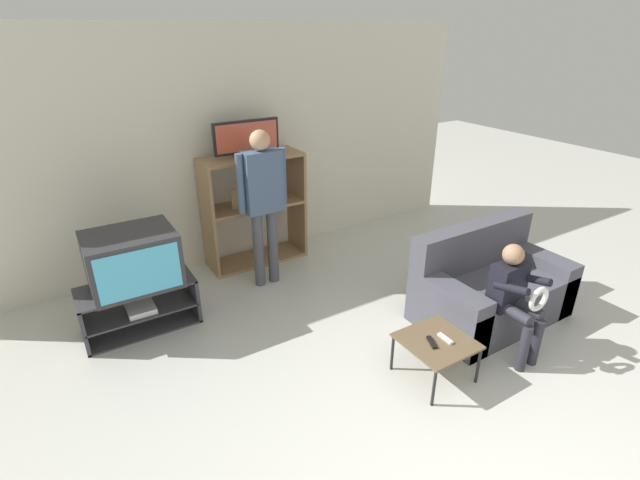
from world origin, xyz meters
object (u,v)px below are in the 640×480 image
object	(u,v)px
television_flat	(247,139)
couch	(489,288)
tv_stand	(139,306)
television_main	(132,259)
person_standing_adult	(263,195)
person_seated_child	(515,293)
remote_control_white	(445,338)
media_shelf	(254,209)
snack_table	(436,344)
remote_control_black	(432,342)

from	to	relation	value
television_flat	couch	size ratio (longest dim) A/B	0.52
tv_stand	couch	size ratio (longest dim) A/B	0.70
television_main	television_flat	world-z (taller)	television_flat
person_standing_adult	couch	bearing A→B (deg)	-47.50
couch	person_seated_child	bearing A→B (deg)	-123.95
remote_control_white	television_flat	bearing A→B (deg)	101.50
television_main	person_seated_child	distance (m)	3.25
tv_stand	media_shelf	size ratio (longest dim) A/B	0.79
tv_stand	person_standing_adult	world-z (taller)	person_standing_adult
remote_control_white	couch	world-z (taller)	couch
tv_stand	couch	bearing A→B (deg)	-27.98
television_main	remote_control_white	distance (m)	2.72
media_shelf	television_main	bearing A→B (deg)	-155.05
person_standing_adult	person_seated_child	bearing A→B (deg)	-60.56
media_shelf	person_standing_adult	size ratio (longest dim) A/B	0.76
person_standing_adult	remote_control_white	bearing A→B (deg)	-75.40
couch	person_seated_child	distance (m)	0.64
television_main	person_seated_child	world-z (taller)	person_seated_child
snack_table	person_standing_adult	bearing A→B (deg)	103.17
television_flat	person_seated_child	world-z (taller)	television_flat
television_main	person_seated_child	xyz separation A→B (m)	(2.54, -2.02, -0.11)
media_shelf	couch	size ratio (longest dim) A/B	0.89
person_seated_child	couch	bearing A→B (deg)	56.05
person_standing_adult	person_seated_child	size ratio (longest dim) A/B	1.68
television_main	person_standing_adult	size ratio (longest dim) A/B	0.45
television_main	remote_control_black	distance (m)	2.62
television_flat	remote_control_white	world-z (taller)	television_flat
media_shelf	remote_control_black	bearing A→B (deg)	-83.76
tv_stand	remote_control_white	world-z (taller)	tv_stand
person_standing_adult	tv_stand	bearing A→B (deg)	-174.10
media_shelf	remote_control_black	distance (m)	2.64
person_seated_child	media_shelf	bearing A→B (deg)	111.79
television_main	snack_table	bearing A→B (deg)	-46.66
television_flat	television_main	bearing A→B (deg)	-154.62
media_shelf	person_standing_adult	world-z (taller)	person_standing_adult
person_standing_adult	television_flat	bearing A→B (deg)	80.18
couch	person_standing_adult	distance (m)	2.37
tv_stand	television_flat	world-z (taller)	television_flat
tv_stand	person_seated_child	size ratio (longest dim) A/B	1.01
media_shelf	television_flat	distance (m)	0.80
media_shelf	remote_control_white	size ratio (longest dim) A/B	8.80
tv_stand	remote_control_white	xyz separation A→B (m)	(1.89, -1.93, 0.14)
television_flat	snack_table	world-z (taller)	television_flat
couch	person_standing_adult	bearing A→B (deg)	132.50
television_main	couch	distance (m)	3.28
tv_stand	television_flat	distance (m)	2.02
television_main	remote_control_white	size ratio (longest dim) A/B	5.19
television_main	couch	world-z (taller)	television_main
remote_control_black	person_standing_adult	distance (m)	2.19
media_shelf	couch	bearing A→B (deg)	-57.84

